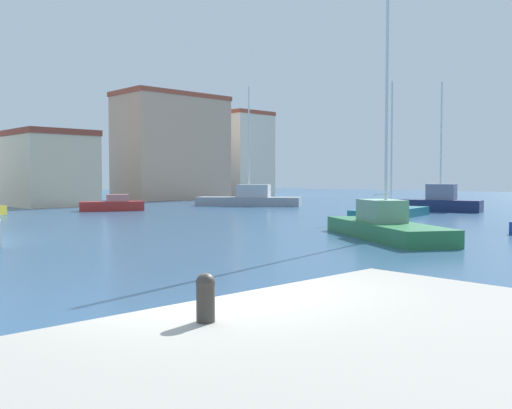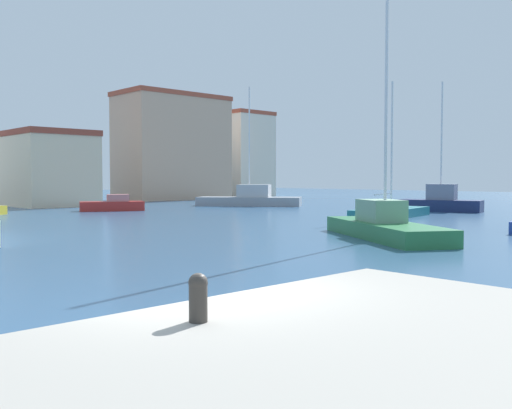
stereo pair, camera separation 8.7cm
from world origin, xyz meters
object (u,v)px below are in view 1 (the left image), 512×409
Objects in this scene: mooring_bollard at (206,295)px; sailboat_green_distant_north at (385,224)px; sailboat_grey_mid_harbor at (250,198)px; sailboat_teal_center_channel at (390,211)px; motorboat_red_far_right at (113,205)px; sailboat_navy_behind_lamppost at (440,202)px.

sailboat_green_distant_north is at bearing 28.86° from mooring_bollard.
sailboat_grey_mid_harbor is 27.50m from sailboat_green_distant_north.
sailboat_teal_center_channel is at bearing 30.41° from mooring_bollard.
motorboat_red_far_right is (1.55, 24.87, -0.10)m from sailboat_green_distant_north.
sailboat_grey_mid_harbor is at bearing -5.94° from motorboat_red_far_right.
sailboat_grey_mid_harbor reaches higher than sailboat_teal_center_channel.
sailboat_navy_behind_lamppost is (18.67, 7.87, 0.15)m from sailboat_green_distant_north.
sailboat_teal_center_channel is (10.58, 6.79, -0.16)m from sailboat_green_distant_north.
sailboat_teal_center_channel is 8.16m from sailboat_navy_behind_lamppost.
sailboat_navy_behind_lamppost is at bearing -44.80° from motorboat_red_far_right.
sailboat_grey_mid_harbor is (30.50, 32.53, -0.66)m from mooring_bollard.
sailboat_navy_behind_lamppost is (8.09, 1.07, 0.31)m from sailboat_teal_center_channel.
sailboat_navy_behind_lamppost is 1.97× the size of motorboat_red_far_right.
sailboat_green_distant_north reaches higher than sailboat_teal_center_channel.
sailboat_grey_mid_harbor is at bearing 58.92° from sailboat_green_distant_north.
sailboat_teal_center_channel is at bearing -63.44° from motorboat_red_far_right.
sailboat_green_distant_north is 20.26m from sailboat_navy_behind_lamppost.
motorboat_red_far_right is (-12.65, 1.32, -0.19)m from sailboat_grey_mid_harbor.
sailboat_grey_mid_harbor reaches higher than mooring_bollard.
sailboat_green_distant_north reaches higher than sailboat_navy_behind_lamppost.
sailboat_green_distant_north is 1.38× the size of sailboat_navy_behind_lamppost.
mooring_bollard is 18.63m from sailboat_green_distant_north.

